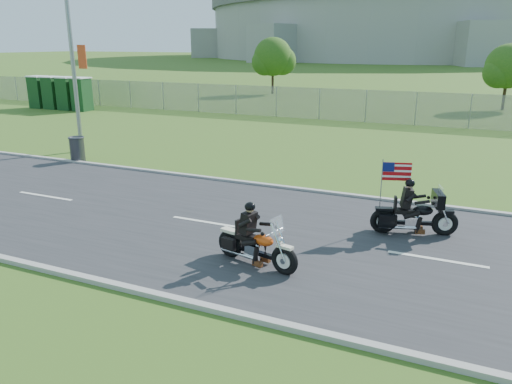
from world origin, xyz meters
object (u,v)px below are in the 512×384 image
at_px(porta_toilet_b, 67,94).
at_px(motorcycle_lead, 255,246).
at_px(porta_toilet_c, 53,93).
at_px(porta_toilet_d, 39,93).
at_px(trash_can, 77,150).
at_px(motorcycle_follow, 414,216).
at_px(streetlight, 73,22).
at_px(porta_toilet_a, 82,95).

relative_size(porta_toilet_b, motorcycle_lead, 1.07).
relative_size(porta_toilet_c, porta_toilet_d, 1.00).
height_order(porta_toilet_b, porta_toilet_c, same).
xyz_separation_m(motorcycle_lead, trash_can, (-10.91, 6.21, 0.04)).
bearing_deg(porta_toilet_b, motorcycle_follow, -30.23).
bearing_deg(streetlight, porta_toilet_d, 142.83).
bearing_deg(porta_toilet_a, porta_toilet_d, 180.00).
bearing_deg(trash_can, porta_toilet_c, 138.15).
height_order(streetlight, motorcycle_follow, streetlight).
distance_m(porta_toilet_b, porta_toilet_c, 1.40).
bearing_deg(porta_toilet_c, streetlight, -40.06).
height_order(porta_toilet_c, trash_can, porta_toilet_c).
bearing_deg(porta_toilet_d, porta_toilet_b, 0.00).
xyz_separation_m(porta_toilet_b, trash_can, (12.78, -12.70, -0.64)).
xyz_separation_m(porta_toilet_a, motorcycle_lead, (22.29, -18.91, -0.68)).
relative_size(motorcycle_follow, trash_can, 2.12).
height_order(porta_toilet_b, porta_toilet_d, same).
relative_size(porta_toilet_a, porta_toilet_b, 1.00).
bearing_deg(motorcycle_lead, motorcycle_follow, 61.96).
bearing_deg(porta_toilet_a, porta_toilet_b, 180.00).
height_order(porta_toilet_a, trash_can, porta_toilet_a).
distance_m(streetlight, motorcycle_lead, 15.60).
distance_m(porta_toilet_a, motorcycle_follow, 29.67).
bearing_deg(trash_can, motorcycle_lead, -29.64).
xyz_separation_m(porta_toilet_c, motorcycle_follow, (28.07, -15.54, -0.63)).
height_order(streetlight, porta_toilet_c, streetlight).
bearing_deg(porta_toilet_d, motorcycle_follow, -27.81).
bearing_deg(porta_toilet_c, porta_toilet_d, 180.00).
xyz_separation_m(porta_toilet_a, trash_can, (11.38, -12.70, -0.64)).
xyz_separation_m(motorcycle_lead, motorcycle_follow, (2.98, 3.37, 0.05)).
height_order(porta_toilet_b, motorcycle_follow, porta_toilet_b).
bearing_deg(trash_can, porta_toilet_a, 131.86).
bearing_deg(porta_toilet_d, porta_toilet_c, 0.00).
bearing_deg(trash_can, motorcycle_follow, -11.56).
relative_size(porta_toilet_a, porta_toilet_d, 1.00).
bearing_deg(porta_toilet_b, porta_toilet_d, 180.00).
bearing_deg(porta_toilet_a, trash_can, -48.14).
height_order(motorcycle_lead, trash_can, motorcycle_lead).
bearing_deg(streetlight, trash_can, -54.65).
bearing_deg(motorcycle_lead, porta_toilet_c, 156.43).
bearing_deg(motorcycle_lead, porta_toilet_a, 153.12).
relative_size(porta_toilet_d, motorcycle_lead, 1.07).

